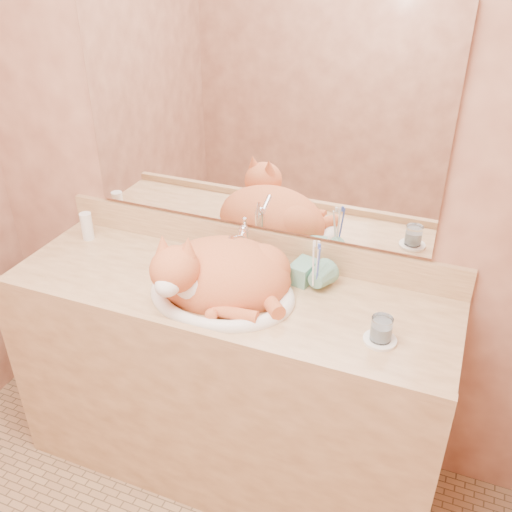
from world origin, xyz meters
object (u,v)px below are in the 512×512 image
at_px(cat, 218,272).
at_px(soap_dispenser, 296,268).
at_px(water_glass, 381,329).
at_px(sink_basin, 221,276).
at_px(vanity_counter, 228,383).
at_px(toothbrush_cup, 315,283).

height_order(cat, soap_dispenser, cat).
relative_size(cat, water_glass, 6.07).
bearing_deg(sink_basin, vanity_counter, 76.72).
distance_m(vanity_counter, sink_basin, 0.50).
bearing_deg(cat, sink_basin, -40.86).
distance_m(soap_dispenser, water_glass, 0.39).
bearing_deg(sink_basin, cat, 140.21).
bearing_deg(toothbrush_cup, sink_basin, -156.47).
distance_m(sink_basin, cat, 0.02).
bearing_deg(cat, soap_dispenser, 14.29).
height_order(toothbrush_cup, water_glass, toothbrush_cup).
relative_size(vanity_counter, sink_basin, 3.18).
height_order(cat, water_glass, cat).
xyz_separation_m(vanity_counter, water_glass, (0.56, -0.07, 0.47)).
bearing_deg(vanity_counter, sink_basin, -90.03).
distance_m(vanity_counter, water_glass, 0.73).
height_order(vanity_counter, cat, cat).
xyz_separation_m(toothbrush_cup, water_glass, (0.26, -0.17, 0.00)).
bearing_deg(soap_dispenser, vanity_counter, -139.92).
height_order(sink_basin, water_glass, sink_basin).
height_order(vanity_counter, toothbrush_cup, toothbrush_cup).
distance_m(vanity_counter, soap_dispenser, 0.56).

